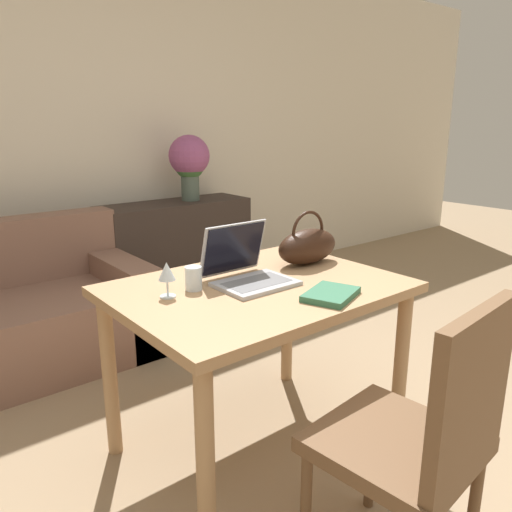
% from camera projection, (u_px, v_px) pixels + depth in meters
% --- Properties ---
extents(wall_back, '(10.00, 0.06, 2.70)m').
position_uv_depth(wall_back, '(59.00, 126.00, 3.46)').
color(wall_back, beige).
rests_on(wall_back, ground_plane).
extents(dining_table, '(1.12, 0.84, 0.75)m').
position_uv_depth(dining_table, '(258.00, 308.00, 2.03)').
color(dining_table, '#A87F56').
rests_on(dining_table, ground_plane).
extents(chair, '(0.48, 0.48, 0.93)m').
position_uv_depth(chair, '(422.00, 434.00, 1.42)').
color(chair, brown).
rests_on(chair, ground_plane).
extents(sideboard, '(1.16, 0.40, 0.79)m').
position_uv_depth(sideboard, '(177.00, 252.00, 3.89)').
color(sideboard, '#332823').
rests_on(sideboard, ground_plane).
extents(laptop, '(0.30, 0.30, 0.23)m').
position_uv_depth(laptop, '(245.00, 267.00, 2.03)').
color(laptop, '#ADADB2').
rests_on(laptop, dining_table).
extents(drinking_glass, '(0.07, 0.07, 0.09)m').
position_uv_depth(drinking_glass, '(193.00, 278.00, 1.93)').
color(drinking_glass, silver).
rests_on(drinking_glass, dining_table).
extents(wine_glass, '(0.06, 0.06, 0.14)m').
position_uv_depth(wine_glass, '(167.00, 273.00, 1.84)').
color(wine_glass, silver).
rests_on(wine_glass, dining_table).
extents(handbag, '(0.33, 0.16, 0.25)m').
position_uv_depth(handbag, '(308.00, 246.00, 2.28)').
color(handbag, black).
rests_on(handbag, dining_table).
extents(flower_vase, '(0.31, 0.31, 0.50)m').
position_uv_depth(flower_vase, '(189.00, 161.00, 3.79)').
color(flower_vase, '#47564C').
rests_on(flower_vase, sideboard).
extents(book, '(0.26, 0.23, 0.02)m').
position_uv_depth(book, '(331.00, 294.00, 1.85)').
color(book, '#336B4C').
rests_on(book, dining_table).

